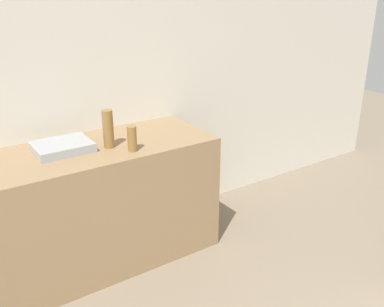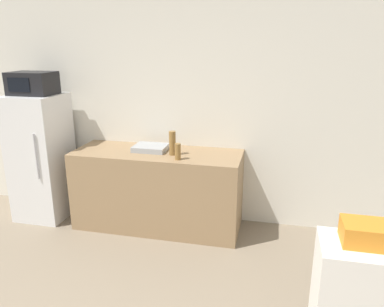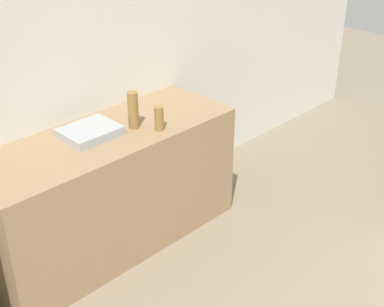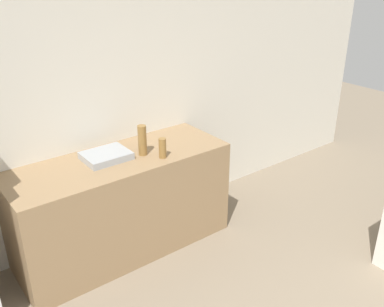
{
  "view_description": "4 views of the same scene",
  "coord_description": "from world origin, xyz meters",
  "views": [
    {
      "loc": [
        -0.55,
        0.22,
        1.98
      ],
      "look_at": [
        0.85,
        2.3,
        0.98
      ],
      "focal_mm": 40.0,
      "sensor_mm": 36.0,
      "label": 1
    },
    {
      "loc": [
        1.63,
        -0.97,
        2.12
      ],
      "look_at": [
        0.89,
        2.25,
        1.13
      ],
      "focal_mm": 35.0,
      "sensor_mm": 36.0,
      "label": 2
    },
    {
      "loc": [
        -1.58,
        0.15,
        2.55
      ],
      "look_at": [
        0.48,
        2.22,
        0.96
      ],
      "focal_mm": 50.0,
      "sensor_mm": 36.0,
      "label": 3
    },
    {
      "loc": [
        -1.18,
        -0.07,
        2.46
      ],
      "look_at": [
        0.48,
        2.09,
        1.21
      ],
      "focal_mm": 40.0,
      "sensor_mm": 36.0,
      "label": 4
    }
  ],
  "objects": [
    {
      "name": "wall_back",
      "position": [
        0.0,
        3.29,
        1.3
      ],
      "size": [
        8.0,
        0.06,
        2.6
      ],
      "primitive_type": "cube",
      "color": "silver",
      "rests_on": "ground_plane"
    },
    {
      "name": "counter",
      "position": [
        0.33,
        2.91,
        0.46
      ],
      "size": [
        1.92,
        0.69,
        0.91
      ],
      "primitive_type": "cube",
      "color": "#937551",
      "rests_on": "ground_plane"
    },
    {
      "name": "sink_basin",
      "position": [
        0.23,
        2.96,
        0.94
      ],
      "size": [
        0.38,
        0.31,
        0.06
      ],
      "primitive_type": "cube",
      "color": "#9EA3A8",
      "rests_on": "counter"
    },
    {
      "name": "bottle_tall",
      "position": [
        0.53,
        2.85,
        1.05
      ],
      "size": [
        0.07,
        0.07,
        0.27
      ],
      "primitive_type": "cylinder",
      "color": "olive",
      "rests_on": "counter"
    },
    {
      "name": "bottle_short",
      "position": [
        0.63,
        2.69,
        1.0
      ],
      "size": [
        0.06,
        0.06,
        0.18
      ],
      "primitive_type": "cylinder",
      "color": "olive",
      "rests_on": "counter"
    }
  ]
}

